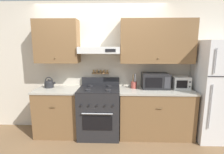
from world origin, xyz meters
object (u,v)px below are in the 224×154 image
(stove_range, at_px, (99,111))
(utensil_crock, at_px, (134,85))
(microwave, at_px, (155,81))
(refrigerator, at_px, (218,91))
(toaster_oven, at_px, (180,83))
(tea_kettle, at_px, (49,84))

(stove_range, xyz_separation_m, utensil_crock, (0.66, 0.14, 0.50))
(microwave, xyz_separation_m, utensil_crock, (-0.41, -0.02, -0.08))
(refrigerator, height_order, microwave, refrigerator)
(toaster_oven, bearing_deg, stove_range, -174.78)
(microwave, height_order, toaster_oven, microwave)
(stove_range, distance_m, toaster_oven, 1.65)
(microwave, height_order, utensil_crock, microwave)
(stove_range, distance_m, tea_kettle, 1.13)
(refrigerator, bearing_deg, toaster_oven, 165.90)
(microwave, bearing_deg, toaster_oven, -2.34)
(microwave, relative_size, utensil_crock, 1.81)
(stove_range, relative_size, tea_kettle, 4.76)
(utensil_crock, distance_m, toaster_oven, 0.89)
(refrigerator, height_order, toaster_oven, refrigerator)
(microwave, bearing_deg, utensil_crock, -177.51)
(toaster_oven, bearing_deg, refrigerator, -14.10)
(stove_range, distance_m, microwave, 1.22)
(tea_kettle, bearing_deg, refrigerator, -2.87)
(utensil_crock, bearing_deg, stove_range, -167.76)
(stove_range, height_order, utensil_crock, utensil_crock)
(refrigerator, xyz_separation_m, utensil_crock, (-1.52, 0.16, 0.06))
(refrigerator, bearing_deg, tea_kettle, 177.13)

